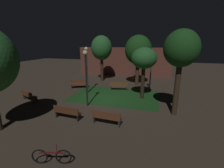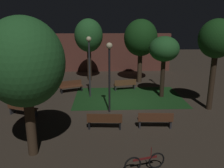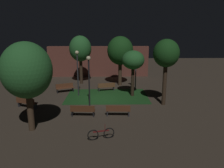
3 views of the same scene
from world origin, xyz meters
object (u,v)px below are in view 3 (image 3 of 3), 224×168
at_px(tree_right_canopy, 120,51).
at_px(tree_near_wall, 27,71).
at_px(bench_path_side, 83,110).
at_px(tree_tall_center, 166,54).
at_px(tree_lawn_side, 80,49).
at_px(tree_back_left, 133,61).
at_px(lamp_post_path_center, 136,65).
at_px(bench_near_trees, 106,87).
at_px(bench_corner, 65,88).
at_px(bicycle, 101,134).
at_px(bench_by_lamp, 118,110).
at_px(lamp_post_near_wall, 89,72).
at_px(bench_lawn_edge, 27,102).

bearing_deg(tree_right_canopy, tree_near_wall, -118.61).
bearing_deg(tree_near_wall, bench_path_side, 35.59).
height_order(tree_tall_center, tree_lawn_side, tree_lawn_side).
bearing_deg(tree_back_left, lamp_post_path_center, 75.41).
bearing_deg(tree_right_canopy, bench_path_side, -109.25).
relative_size(tree_near_wall, tree_back_left, 1.28).
distance_m(bench_near_trees, tree_back_left, 4.31).
xyz_separation_m(bench_corner, lamp_post_path_center, (7.39, 0.66, 2.21)).
bearing_deg(tree_near_wall, bicycle, -16.77).
bearing_deg(bench_by_lamp, bicycle, -108.45).
bearing_deg(bench_path_side, bicycle, -67.75).
xyz_separation_m(bench_path_side, lamp_post_near_wall, (0.33, 2.33, 2.42)).
bearing_deg(lamp_post_path_center, bench_path_side, -123.51).
height_order(bench_lawn_edge, bench_corner, same).
distance_m(bench_path_side, tree_right_canopy, 10.59).
height_order(tree_tall_center, bicycle, tree_tall_center).
xyz_separation_m(bench_path_side, tree_lawn_side, (-1.28, 10.40, 3.62)).
relative_size(bench_lawn_edge, tree_near_wall, 0.33).
distance_m(lamp_post_path_center, bicycle, 11.58).
relative_size(bench_path_side, bicycle, 1.15).
relative_size(tree_near_wall, bicycle, 3.55).
bearing_deg(tree_right_canopy, bench_by_lamp, -94.10).
distance_m(bench_by_lamp, bench_lawn_edge, 7.69).
bearing_deg(tree_near_wall, tree_right_canopy, 61.39).
xyz_separation_m(bench_lawn_edge, tree_tall_center, (11.47, 0.59, 3.83)).
distance_m(bench_by_lamp, lamp_post_near_wall, 4.07).
xyz_separation_m(tree_tall_center, bicycle, (-5.21, -6.06, -3.97)).
relative_size(bench_by_lamp, tree_right_canopy, 0.33).
bearing_deg(bench_by_lamp, lamp_post_path_center, 73.17).
xyz_separation_m(lamp_post_path_center, bicycle, (-3.38, -10.82, -2.35)).
height_order(bench_path_side, bench_near_trees, same).
bearing_deg(bench_lawn_edge, bicycle, -41.11).
distance_m(bench_lawn_edge, bench_corner, 5.21).
bearing_deg(lamp_post_path_center, bench_near_trees, -173.88).
height_order(bench_by_lamp, tree_tall_center, tree_tall_center).
bearing_deg(tree_tall_center, lamp_post_path_center, 111.01).
bearing_deg(bench_corner, tree_lawn_side, 71.24).
bearing_deg(bicycle, bench_near_trees, 88.44).
relative_size(lamp_post_path_center, bicycle, 2.45).
distance_m(bench_path_side, bench_lawn_edge, 5.19).
xyz_separation_m(bench_by_lamp, tree_near_wall, (-5.66, -2.18, 3.38)).
height_order(bench_corner, tree_tall_center, tree_tall_center).
bearing_deg(lamp_post_near_wall, tree_lawn_side, 101.28).
relative_size(bench_near_trees, tree_tall_center, 0.33).
bearing_deg(tree_near_wall, lamp_post_near_wall, 53.24).
xyz_separation_m(tree_lawn_side, lamp_post_near_wall, (1.61, -8.06, -1.19)).
relative_size(tree_right_canopy, lamp_post_path_center, 1.44).
bearing_deg(bicycle, lamp_post_path_center, 72.63).
height_order(bench_path_side, bench_corner, same).
bearing_deg(tree_back_left, bicycle, -108.04).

